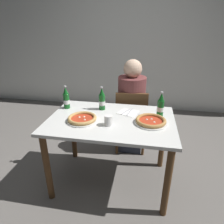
{
  "coord_description": "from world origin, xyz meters",
  "views": [
    {
      "loc": [
        0.31,
        -1.67,
        1.58
      ],
      "look_at": [
        0.0,
        0.05,
        0.8
      ],
      "focal_mm": 31.7,
      "sensor_mm": 36.0,
      "label": 1
    }
  ],
  "objects_px": {
    "chair_behind_table": "(131,118)",
    "napkin_with_cutlery": "(128,112)",
    "paper_cup": "(108,120)",
    "dining_table_main": "(111,129)",
    "diner_seated": "(131,109)",
    "pizza_margherita_near": "(82,119)",
    "beer_bottle_left": "(66,99)",
    "beer_bottle_center": "(161,106)",
    "pizza_marinara_far": "(151,121)",
    "beer_bottle_right": "(102,100)"
  },
  "relations": [
    {
      "from": "pizza_margherita_near",
      "to": "napkin_with_cutlery",
      "type": "height_order",
      "value": "pizza_margherita_near"
    },
    {
      "from": "pizza_marinara_far",
      "to": "napkin_with_cutlery",
      "type": "bearing_deg",
      "value": 138.64
    },
    {
      "from": "diner_seated",
      "to": "pizza_margherita_near",
      "type": "distance_m",
      "value": 0.87
    },
    {
      "from": "beer_bottle_right",
      "to": "pizza_marinara_far",
      "type": "bearing_deg",
      "value": -24.87
    },
    {
      "from": "chair_behind_table",
      "to": "beer_bottle_right",
      "type": "distance_m",
      "value": 0.61
    },
    {
      "from": "beer_bottle_left",
      "to": "beer_bottle_center",
      "type": "distance_m",
      "value": 0.98
    },
    {
      "from": "dining_table_main",
      "to": "diner_seated",
      "type": "xyz_separation_m",
      "value": [
        0.14,
        0.66,
        -0.05
      ]
    },
    {
      "from": "pizza_marinara_far",
      "to": "beer_bottle_center",
      "type": "height_order",
      "value": "beer_bottle_center"
    },
    {
      "from": "pizza_margherita_near",
      "to": "napkin_with_cutlery",
      "type": "xyz_separation_m",
      "value": [
        0.4,
        0.27,
        -0.02
      ]
    },
    {
      "from": "diner_seated",
      "to": "paper_cup",
      "type": "height_order",
      "value": "diner_seated"
    },
    {
      "from": "dining_table_main",
      "to": "beer_bottle_center",
      "type": "height_order",
      "value": "beer_bottle_center"
    },
    {
      "from": "pizza_margherita_near",
      "to": "napkin_with_cutlery",
      "type": "distance_m",
      "value": 0.48
    },
    {
      "from": "chair_behind_table",
      "to": "beer_bottle_center",
      "type": "relative_size",
      "value": 3.44
    },
    {
      "from": "diner_seated",
      "to": "napkin_with_cutlery",
      "type": "height_order",
      "value": "diner_seated"
    },
    {
      "from": "chair_behind_table",
      "to": "napkin_with_cutlery",
      "type": "bearing_deg",
      "value": 84.48
    },
    {
      "from": "beer_bottle_left",
      "to": "napkin_with_cutlery",
      "type": "bearing_deg",
      "value": -0.07
    },
    {
      "from": "beer_bottle_center",
      "to": "beer_bottle_right",
      "type": "distance_m",
      "value": 0.6
    },
    {
      "from": "pizza_marinara_far",
      "to": "beer_bottle_left",
      "type": "xyz_separation_m",
      "value": [
        -0.89,
        0.2,
        0.08
      ]
    },
    {
      "from": "diner_seated",
      "to": "napkin_with_cutlery",
      "type": "distance_m",
      "value": 0.51
    },
    {
      "from": "beer_bottle_left",
      "to": "napkin_with_cutlery",
      "type": "relative_size",
      "value": 1.07
    },
    {
      "from": "diner_seated",
      "to": "pizza_margherita_near",
      "type": "height_order",
      "value": "diner_seated"
    },
    {
      "from": "beer_bottle_center",
      "to": "napkin_with_cutlery",
      "type": "bearing_deg",
      "value": 175.54
    },
    {
      "from": "diner_seated",
      "to": "pizza_marinara_far",
      "type": "height_order",
      "value": "diner_seated"
    },
    {
      "from": "diner_seated",
      "to": "dining_table_main",
      "type": "bearing_deg",
      "value": -101.84
    },
    {
      "from": "chair_behind_table",
      "to": "diner_seated",
      "type": "xyz_separation_m",
      "value": [
        -0.01,
        0.05,
        0.1
      ]
    },
    {
      "from": "beer_bottle_left",
      "to": "beer_bottle_right",
      "type": "height_order",
      "value": "same"
    },
    {
      "from": "dining_table_main",
      "to": "pizza_marinara_far",
      "type": "height_order",
      "value": "pizza_marinara_far"
    },
    {
      "from": "pizza_margherita_near",
      "to": "beer_bottle_center",
      "type": "height_order",
      "value": "beer_bottle_center"
    },
    {
      "from": "chair_behind_table",
      "to": "dining_table_main",
      "type": "bearing_deg",
      "value": 71.42
    },
    {
      "from": "pizza_margherita_near",
      "to": "beer_bottle_left",
      "type": "xyz_separation_m",
      "value": [
        -0.26,
        0.27,
        0.08
      ]
    },
    {
      "from": "dining_table_main",
      "to": "pizza_margherita_near",
      "type": "height_order",
      "value": "pizza_margherita_near"
    },
    {
      "from": "napkin_with_cutlery",
      "to": "paper_cup",
      "type": "bearing_deg",
      "value": -114.87
    },
    {
      "from": "pizza_marinara_far",
      "to": "beer_bottle_center",
      "type": "xyz_separation_m",
      "value": [
        0.09,
        0.18,
        0.08
      ]
    },
    {
      "from": "pizza_marinara_far",
      "to": "pizza_margherita_near",
      "type": "bearing_deg",
      "value": -174.13
    },
    {
      "from": "beer_bottle_left",
      "to": "beer_bottle_center",
      "type": "relative_size",
      "value": 1.0
    },
    {
      "from": "beer_bottle_left",
      "to": "paper_cup",
      "type": "bearing_deg",
      "value": -31.1
    },
    {
      "from": "diner_seated",
      "to": "pizza_margherita_near",
      "type": "xyz_separation_m",
      "value": [
        -0.4,
        -0.75,
        0.19
      ]
    },
    {
      "from": "pizza_margherita_near",
      "to": "pizza_marinara_far",
      "type": "xyz_separation_m",
      "value": [
        0.63,
        0.06,
        -0.0
      ]
    },
    {
      "from": "pizza_margherita_near",
      "to": "pizza_marinara_far",
      "type": "distance_m",
      "value": 0.63
    },
    {
      "from": "diner_seated",
      "to": "beer_bottle_left",
      "type": "distance_m",
      "value": 0.85
    },
    {
      "from": "pizza_margherita_near",
      "to": "beer_bottle_right",
      "type": "bearing_deg",
      "value": 67.84
    },
    {
      "from": "paper_cup",
      "to": "dining_table_main",
      "type": "bearing_deg",
      "value": 89.52
    },
    {
      "from": "chair_behind_table",
      "to": "paper_cup",
      "type": "relative_size",
      "value": 8.95
    },
    {
      "from": "pizza_margherita_near",
      "to": "paper_cup",
      "type": "xyz_separation_m",
      "value": [
        0.26,
        -0.04,
        0.03
      ]
    },
    {
      "from": "beer_bottle_left",
      "to": "beer_bottle_right",
      "type": "relative_size",
      "value": 1.0
    },
    {
      "from": "dining_table_main",
      "to": "diner_seated",
      "type": "relative_size",
      "value": 0.99
    },
    {
      "from": "pizza_margherita_near",
      "to": "paper_cup",
      "type": "relative_size",
      "value": 3.06
    },
    {
      "from": "chair_behind_table",
      "to": "paper_cup",
      "type": "height_order",
      "value": "chair_behind_table"
    },
    {
      "from": "dining_table_main",
      "to": "diner_seated",
      "type": "height_order",
      "value": "diner_seated"
    },
    {
      "from": "beer_bottle_right",
      "to": "paper_cup",
      "type": "height_order",
      "value": "beer_bottle_right"
    }
  ]
}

